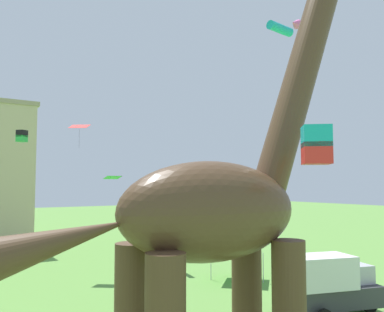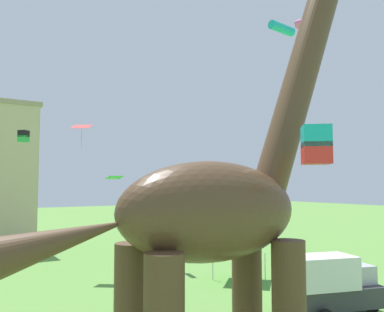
{
  "view_description": "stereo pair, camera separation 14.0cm",
  "coord_description": "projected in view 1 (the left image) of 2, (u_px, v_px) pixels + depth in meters",
  "views": [
    {
      "loc": [
        -6.83,
        -9.09,
        7.01
      ],
      "look_at": [
        1.46,
        3.92,
        8.1
      ],
      "focal_mm": 37.82,
      "sensor_mm": 36.0,
      "label": 1
    },
    {
      "loc": [
        -6.72,
        -9.17,
        7.01
      ],
      "look_at": [
        1.46,
        3.92,
        8.1
      ],
      "focal_mm": 37.82,
      "sensor_mm": 36.0,
      "label": 2
    }
  ],
  "objects": [
    {
      "name": "festival_canopy_tent",
      "position": [
        237.0,
        246.0,
        29.56
      ],
      "size": [
        3.15,
        3.15,
        3.0
      ],
      "color": "#B2B2B7",
      "rests_on": "ground_plane"
    },
    {
      "name": "person_far_spectator",
      "position": [
        166.0,
        285.0,
        24.51
      ],
      "size": [
        0.56,
        0.25,
        1.49
      ],
      "rotation": [
        0.0,
        0.0,
        1.8
      ],
      "color": "black",
      "rests_on": "ground_plane"
    },
    {
      "name": "dinosaur_sculpture",
      "position": [
        210.0,
        211.0,
        13.74
      ],
      "size": [
        16.14,
        3.42,
        16.88
      ],
      "rotation": [
        0.0,
        0.0,
        0.14
      ],
      "color": "#513823",
      "rests_on": "ground_plane"
    },
    {
      "name": "kite_apex",
      "position": [
        172.0,
        220.0,
        32.96
      ],
      "size": [
        1.5,
        1.66,
        0.47
      ],
      "color": "white"
    },
    {
      "name": "kite_far_left",
      "position": [
        283.0,
        28.0,
        27.05
      ],
      "size": [
        2.23,
        1.98,
        0.64
      ],
      "color": "#19B2B7"
    },
    {
      "name": "kite_high_right",
      "position": [
        113.0,
        177.0,
        30.61
      ],
      "size": [
        1.22,
        0.92,
        0.23
      ],
      "color": "green"
    },
    {
      "name": "kite_far_right",
      "position": [
        22.0,
        136.0,
        21.21
      ],
      "size": [
        0.61,
        0.61,
        0.62
      ],
      "color": "black"
    },
    {
      "name": "parked_box_truck",
      "position": [
        328.0,
        283.0,
        21.95
      ],
      "size": [
        5.96,
        3.57,
        3.2
      ],
      "rotation": [
        0.0,
        0.0,
        -0.28
      ],
      "color": "#38383D",
      "rests_on": "ground_plane"
    },
    {
      "name": "kite_high_left",
      "position": [
        316.0,
        145.0,
        13.68
      ],
      "size": [
        1.29,
        1.29,
        1.31
      ],
      "color": "#19B2B7"
    },
    {
      "name": "kite_mid_center",
      "position": [
        79.0,
        126.0,
        33.35
      ],
      "size": [
        1.92,
        1.83,
        2.02
      ],
      "color": "red"
    }
  ]
}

